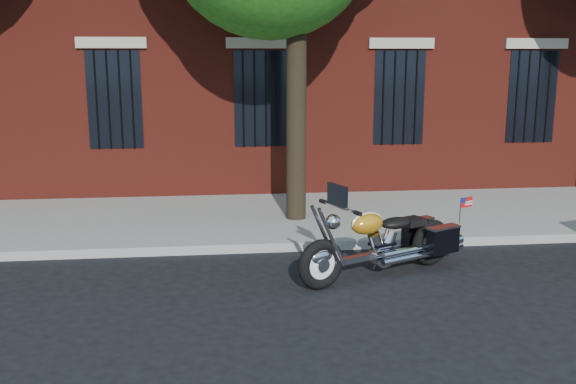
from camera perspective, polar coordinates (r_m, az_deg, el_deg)
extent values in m
plane|color=black|center=(9.11, -0.20, -7.82)|extent=(120.00, 120.00, 0.00)
cube|color=gray|center=(10.39, -1.01, -4.86)|extent=(40.00, 0.16, 0.15)
cube|color=gray|center=(12.20, -1.82, -2.31)|extent=(40.00, 3.60, 0.15)
cube|color=black|center=(13.69, -2.49, 8.28)|extent=(1.10, 0.14, 2.00)
cube|color=#B2A893|center=(13.63, -2.53, 13.10)|extent=(1.40, 0.20, 0.22)
cylinder|color=black|center=(13.61, -2.47, 8.26)|extent=(0.04, 0.04, 2.00)
cylinder|color=black|center=(11.52, 0.75, 9.08)|extent=(0.36, 0.36, 5.00)
torus|color=black|center=(8.65, 2.95, -6.44)|extent=(0.70, 0.44, 0.70)
torus|color=black|center=(9.86, 12.60, -4.40)|extent=(0.70, 0.44, 0.70)
cylinder|color=white|center=(8.65, 2.95, -6.44)|extent=(0.50, 0.28, 0.52)
cylinder|color=white|center=(9.86, 12.60, -4.40)|extent=(0.50, 0.28, 0.52)
ellipsoid|color=white|center=(8.62, 2.96, -5.78)|extent=(0.39, 0.28, 0.20)
ellipsoid|color=orange|center=(9.82, 12.63, -3.70)|extent=(0.40, 0.29, 0.20)
cube|color=white|center=(9.23, 8.09, -5.50)|extent=(1.47, 0.75, 0.08)
cylinder|color=white|center=(9.27, 8.34, -5.56)|extent=(0.38, 0.31, 0.33)
cylinder|color=white|center=(9.46, 11.53, -5.25)|extent=(1.23, 0.63, 0.09)
ellipsoid|color=orange|center=(8.95, 7.04, -2.80)|extent=(0.59, 0.49, 0.30)
ellipsoid|color=black|center=(9.29, 9.57, -2.73)|extent=(0.58, 0.48, 0.16)
cube|color=black|center=(9.99, 11.43, -3.43)|extent=(0.53, 0.36, 0.40)
cube|color=black|center=(9.62, 13.61, -4.15)|extent=(0.53, 0.36, 0.40)
cylinder|color=white|center=(8.61, 4.62, -1.35)|extent=(0.38, 0.76, 0.04)
sphere|color=white|center=(8.59, 4.03, -2.65)|extent=(0.28, 0.28, 0.21)
cube|color=black|center=(8.55, 4.41, -0.29)|extent=(0.21, 0.40, 0.29)
cube|color=red|center=(9.73, 15.56, -0.88)|extent=(0.22, 0.11, 0.15)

